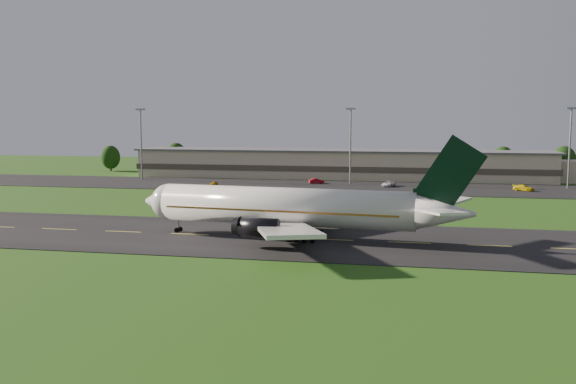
% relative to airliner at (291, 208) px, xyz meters
% --- Properties ---
extents(ground, '(360.00, 360.00, 0.00)m').
position_rel_airliner_xyz_m(ground, '(-4.84, 0.08, -4.66)').
color(ground, '#1E4611').
rests_on(ground, ground).
extents(taxiway, '(220.00, 30.00, 0.10)m').
position_rel_airliner_xyz_m(taxiway, '(-4.84, 0.08, -4.61)').
color(taxiway, black).
rests_on(taxiway, ground).
extents(apron, '(260.00, 30.00, 0.10)m').
position_rel_airliner_xyz_m(apron, '(-4.84, 72.08, -4.61)').
color(apron, black).
rests_on(apron, ground).
extents(airliner, '(51.27, 42.01, 15.57)m').
position_rel_airliner_xyz_m(airliner, '(0.00, 0.00, 0.00)').
color(airliner, white).
rests_on(airliner, ground).
extents(terminal, '(145.00, 16.00, 8.40)m').
position_rel_airliner_xyz_m(terminal, '(1.56, 96.26, -0.67)').
color(terminal, '#C2B694').
rests_on(terminal, ground).
extents(light_mast_west, '(2.40, 1.20, 20.35)m').
position_rel_airliner_xyz_m(light_mast_west, '(-59.84, 80.08, 8.08)').
color(light_mast_west, gray).
rests_on(light_mast_west, ground).
extents(light_mast_centre, '(2.40, 1.20, 20.35)m').
position_rel_airliner_xyz_m(light_mast_centre, '(0.16, 80.08, 8.08)').
color(light_mast_centre, gray).
rests_on(light_mast_centre, ground).
extents(light_mast_east, '(2.40, 1.20, 20.35)m').
position_rel_airliner_xyz_m(light_mast_east, '(55.16, 80.08, 8.08)').
color(light_mast_east, gray).
rests_on(light_mast_east, ground).
extents(tree_line, '(198.92, 8.19, 9.67)m').
position_rel_airliner_xyz_m(tree_line, '(28.61, 105.44, 0.27)').
color(tree_line, black).
rests_on(tree_line, ground).
extents(service_vehicle_a, '(1.54, 3.82, 1.30)m').
position_rel_airliner_xyz_m(service_vehicle_a, '(-33.60, 65.75, -3.91)').
color(service_vehicle_a, '#BE8C0B').
rests_on(service_vehicle_a, apron).
extents(service_vehicle_b, '(4.40, 3.09, 1.38)m').
position_rel_airliner_xyz_m(service_vehicle_b, '(-8.74, 78.46, -3.87)').
color(service_vehicle_b, maroon).
rests_on(service_vehicle_b, apron).
extents(service_vehicle_c, '(3.80, 5.58, 1.42)m').
position_rel_airliner_xyz_m(service_vehicle_c, '(10.69, 74.93, -3.85)').
color(service_vehicle_c, silver).
rests_on(service_vehicle_c, apron).
extents(service_vehicle_d, '(5.30, 4.36, 1.45)m').
position_rel_airliner_xyz_m(service_vehicle_d, '(43.28, 71.51, -3.84)').
color(service_vehicle_d, yellow).
rests_on(service_vehicle_d, apron).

